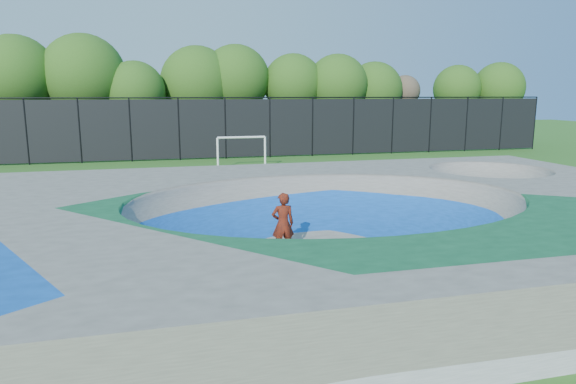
% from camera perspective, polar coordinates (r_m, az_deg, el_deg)
% --- Properties ---
extents(ground, '(120.00, 120.00, 0.00)m').
position_cam_1_polar(ground, '(14.32, 4.59, -6.45)').
color(ground, '#285D19').
rests_on(ground, ground).
extents(skate_deck, '(22.00, 14.00, 1.50)m').
position_cam_1_polar(skate_deck, '(14.12, 4.64, -3.54)').
color(skate_deck, gray).
rests_on(skate_deck, ground).
extents(skater, '(0.62, 0.41, 1.69)m').
position_cam_1_polar(skater, '(13.66, -0.57, -3.57)').
color(skater, '#AC2B0D').
rests_on(skater, ground).
extents(skateboard, '(0.80, 0.32, 0.05)m').
position_cam_1_polar(skateboard, '(13.89, -0.56, -6.86)').
color(skateboard, black).
rests_on(skateboard, ground).
extents(soccer_goal, '(2.85, 0.12, 1.88)m').
position_cam_1_polar(soccer_goal, '(29.42, -5.18, 5.06)').
color(soccer_goal, white).
rests_on(soccer_goal, ground).
extents(fence, '(48.09, 0.09, 4.04)m').
position_cam_1_polar(fence, '(34.27, -6.97, 7.18)').
color(fence, black).
rests_on(fence, ground).
extents(treeline, '(53.27, 6.73, 8.36)m').
position_cam_1_polar(treeline, '(39.37, -11.28, 11.74)').
color(treeline, '#432B21').
rests_on(treeline, ground).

